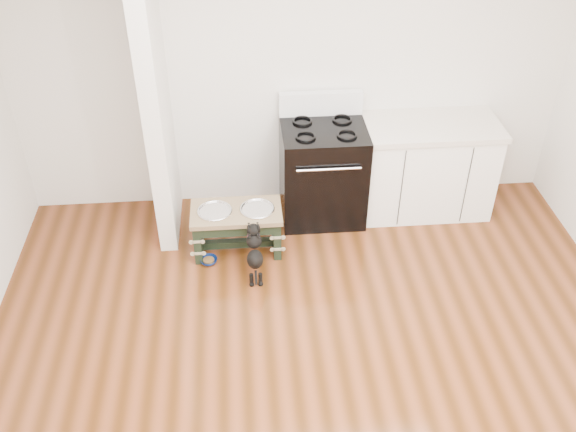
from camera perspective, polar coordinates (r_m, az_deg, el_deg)
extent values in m
plane|color=#44230C|center=(4.65, 3.22, -15.82)|extent=(5.00, 5.00, 0.00)
plane|color=silver|center=(5.80, 0.43, 13.02)|extent=(5.00, 0.00, 5.00)
plane|color=white|center=(2.99, 5.04, 17.40)|extent=(5.00, 5.00, 0.00)
cube|color=silver|center=(5.46, -11.78, 10.65)|extent=(0.15, 0.80, 2.70)
cube|color=black|center=(5.95, 3.09, 3.86)|extent=(0.76, 0.65, 0.92)
cube|color=black|center=(5.73, 3.47, 1.68)|extent=(0.58, 0.02, 0.50)
cylinder|color=silver|center=(5.51, 3.64, 4.16)|extent=(0.56, 0.02, 0.02)
cube|color=white|center=(5.90, 2.93, 9.97)|extent=(0.76, 0.08, 0.22)
torus|color=black|center=(5.56, 1.58, 7.08)|extent=(0.18, 0.18, 0.02)
torus|color=black|center=(5.61, 5.27, 7.21)|extent=(0.18, 0.18, 0.02)
torus|color=black|center=(5.81, 1.29, 8.45)|extent=(0.18, 0.18, 0.02)
torus|color=black|center=(5.85, 4.84, 8.56)|extent=(0.18, 0.18, 0.02)
cube|color=white|center=(6.18, 12.12, 4.09)|extent=(1.20, 0.60, 0.86)
cube|color=beige|center=(5.95, 12.68, 7.77)|extent=(1.24, 0.64, 0.05)
cube|color=black|center=(6.19, 12.28, -0.18)|extent=(1.20, 0.06, 0.10)
cube|color=black|center=(5.68, -7.99, -1.59)|extent=(0.06, 0.38, 0.39)
cube|color=black|center=(5.67, -1.06, -1.24)|extent=(0.06, 0.38, 0.39)
cube|color=black|center=(5.44, -4.56, -1.33)|extent=(0.62, 0.03, 0.10)
cube|color=black|center=(5.75, -4.47, -2.43)|extent=(0.62, 0.06, 0.06)
cube|color=brown|center=(5.54, -4.63, 0.33)|extent=(0.78, 0.42, 0.04)
cylinder|color=silver|center=(5.54, -6.52, 0.25)|extent=(0.27, 0.27, 0.05)
cylinder|color=silver|center=(5.54, -2.75, 0.44)|extent=(0.27, 0.27, 0.05)
torus|color=silver|center=(5.53, -6.54, 0.47)|extent=(0.30, 0.30, 0.02)
torus|color=silver|center=(5.52, -2.76, 0.66)|extent=(0.30, 0.30, 0.02)
cylinder|color=black|center=(5.38, -3.27, -5.66)|extent=(0.03, 0.03, 0.12)
cylinder|color=black|center=(5.38, -2.46, -5.62)|extent=(0.03, 0.03, 0.12)
sphere|color=black|center=(5.41, -3.25, -6.10)|extent=(0.04, 0.04, 0.04)
sphere|color=black|center=(5.41, -2.45, -6.05)|extent=(0.04, 0.04, 0.04)
ellipsoid|color=black|center=(5.34, -2.95, -3.86)|extent=(0.14, 0.32, 0.28)
sphere|color=black|center=(5.34, -3.03, -2.23)|extent=(0.13, 0.13, 0.13)
sphere|color=black|center=(5.32, -3.08, -1.26)|extent=(0.11, 0.11, 0.11)
sphere|color=black|center=(5.38, -3.50, -0.79)|extent=(0.04, 0.04, 0.04)
sphere|color=black|center=(5.38, -2.72, -0.75)|extent=(0.04, 0.04, 0.04)
cylinder|color=black|center=(5.30, -2.86, -5.47)|extent=(0.02, 0.09, 0.10)
torus|color=#C33964|center=(5.33, -3.06, -1.73)|extent=(0.11, 0.07, 0.10)
imported|color=navy|center=(5.65, -7.06, -3.96)|extent=(0.16, 0.16, 0.05)
cylinder|color=#563B18|center=(5.65, -7.06, -3.93)|extent=(0.10, 0.10, 0.02)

